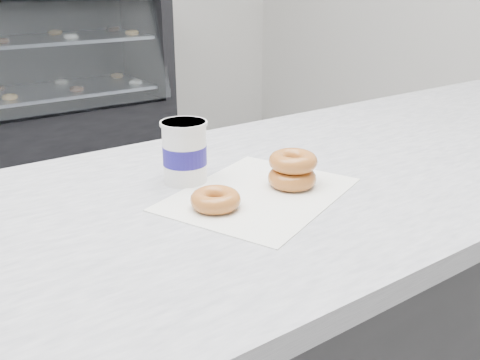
{
  "coord_description": "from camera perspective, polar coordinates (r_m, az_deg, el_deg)",
  "views": [
    {
      "loc": [
        -0.5,
        -1.36,
        1.28
      ],
      "look_at": [
        0.04,
        -0.6,
        0.92
      ],
      "focal_mm": 40.0,
      "sensor_mm": 36.0,
      "label": 1
    }
  ],
  "objects": [
    {
      "name": "donut_single",
      "position": [
        0.91,
        -2.63,
        -2.09
      ],
      "size": [
        0.11,
        0.11,
        0.03
      ],
      "primitive_type": "torus",
      "rotation": [
        0.0,
        0.0,
        -0.23
      ],
      "color": "#BA7D33",
      "rests_on": "wax_paper"
    },
    {
      "name": "coffee_cup",
      "position": [
        1.02,
        -5.93,
        3.06
      ],
      "size": [
        0.1,
        0.1,
        0.12
      ],
      "rotation": [
        0.0,
        0.0,
        -0.15
      ],
      "color": "white",
      "rests_on": "counter"
    },
    {
      "name": "wax_paper",
      "position": [
        0.98,
        2.08,
        -1.49
      ],
      "size": [
        0.41,
        0.37,
        0.0
      ],
      "primitive_type": "cube",
      "rotation": [
        0.0,
        0.0,
        0.39
      ],
      "color": "white",
      "rests_on": "counter"
    },
    {
      "name": "donut_stack",
      "position": [
        1.01,
        5.63,
        1.13
      ],
      "size": [
        0.13,
        0.13,
        0.06
      ],
      "color": "#BA7D33",
      "rests_on": "wax_paper"
    }
  ]
}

